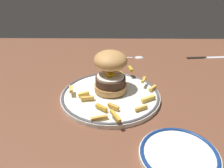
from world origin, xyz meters
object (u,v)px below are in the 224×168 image
(burger, at_px, (110,71))
(knife, at_px, (205,57))
(spoon, at_px, (135,57))
(dinner_plate, at_px, (112,96))
(side_plate, at_px, (179,155))

(burger, xyz_separation_m, knife, (0.38, 0.28, -0.07))
(knife, height_order, spoon, spoon)
(dinner_plate, xyz_separation_m, knife, (0.37, 0.31, -0.01))
(side_plate, bearing_deg, knife, 66.38)
(knife, bearing_deg, side_plate, -113.62)
(burger, bearing_deg, side_plate, -60.77)
(dinner_plate, xyz_separation_m, side_plate, (0.14, -0.23, -0.00))
(spoon, bearing_deg, side_plate, -85.04)
(spoon, bearing_deg, burger, -108.67)
(dinner_plate, distance_m, side_plate, 0.27)
(dinner_plate, distance_m, burger, 0.07)
(dinner_plate, relative_size, side_plate, 1.76)
(side_plate, height_order, spoon, side_plate)
(knife, bearing_deg, spoon, -179.75)
(dinner_plate, relative_size, burger, 2.22)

